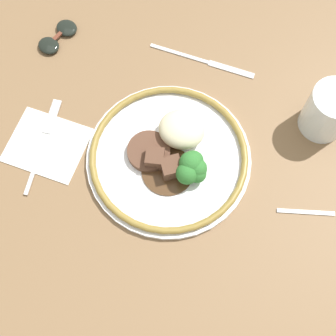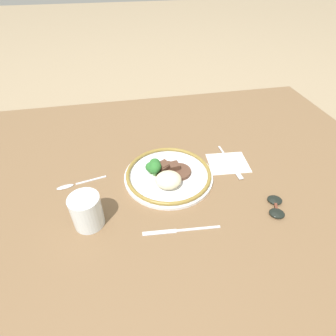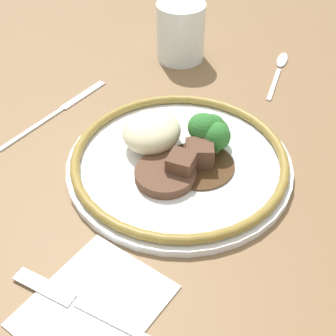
% 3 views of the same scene
% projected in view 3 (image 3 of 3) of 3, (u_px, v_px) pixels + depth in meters
% --- Properties ---
extents(ground_plane, '(8.00, 8.00, 0.00)m').
position_uv_depth(ground_plane, '(158.00, 205.00, 0.62)').
color(ground_plane, '#998466').
extents(dining_table, '(1.51, 1.21, 0.04)m').
position_uv_depth(dining_table, '(158.00, 193.00, 0.60)').
color(dining_table, brown).
rests_on(dining_table, ground).
extents(napkin, '(0.14, 0.13, 0.00)m').
position_uv_depth(napkin, '(94.00, 305.00, 0.46)').
color(napkin, white).
rests_on(napkin, dining_table).
extents(plate, '(0.29, 0.29, 0.06)m').
position_uv_depth(plate, '(180.00, 155.00, 0.60)').
color(plate, white).
rests_on(plate, dining_table).
extents(juice_glass, '(0.08, 0.08, 0.10)m').
position_uv_depth(juice_glass, '(181.00, 34.00, 0.79)').
color(juice_glass, yellow).
rests_on(juice_glass, dining_table).
extents(fork, '(0.02, 0.19, 0.00)m').
position_uv_depth(fork, '(77.00, 303.00, 0.46)').
color(fork, silver).
rests_on(fork, napkin).
extents(knife, '(0.21, 0.03, 0.00)m').
position_uv_depth(knife, '(60.00, 110.00, 0.70)').
color(knife, silver).
rests_on(knife, dining_table).
extents(spoon, '(0.16, 0.04, 0.01)m').
position_uv_depth(spoon, '(280.00, 65.00, 0.79)').
color(spoon, silver).
rests_on(spoon, dining_table).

